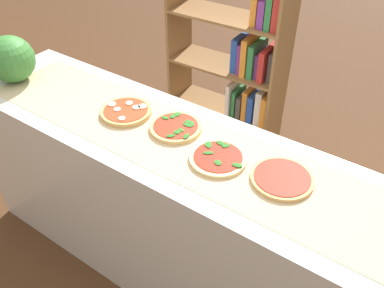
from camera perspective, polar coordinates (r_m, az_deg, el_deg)
name	(u,v)px	position (r m, az deg, el deg)	size (l,w,h in m)	color
ground_plane	(192,275)	(2.46, 0.00, -17.65)	(12.00, 12.00, 0.00)	#4C2D19
counter	(192,220)	(2.09, 0.00, -10.50)	(2.56, 0.59, 0.93)	beige
parchment_paper	(192,147)	(1.77, 0.00, -0.48)	(2.23, 0.44, 0.00)	tan
pizza_mozzarella_0	(126,112)	(1.99, -9.12, 4.47)	(0.24, 0.24, 0.03)	tan
pizza_spinach_1	(176,127)	(1.87, -2.24, 2.34)	(0.24, 0.24, 0.03)	#DBB26B
pizza_spinach_2	(218,158)	(1.70, 3.62, -1.92)	(0.24, 0.24, 0.02)	#E5C17F
pizza_plain_3	(282,178)	(1.64, 12.37, -4.69)	(0.25, 0.25, 0.02)	tan
watermelon	(11,59)	(2.40, -23.81, 10.71)	(0.25, 0.25, 0.25)	#387A33
bookshelf	(242,71)	(2.85, 6.91, 10.08)	(0.81, 0.32, 1.41)	brown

